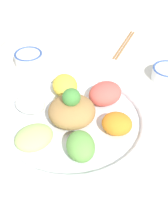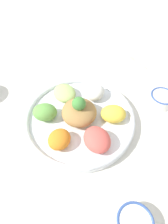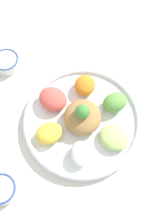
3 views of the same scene
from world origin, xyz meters
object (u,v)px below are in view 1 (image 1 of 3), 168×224
Objects in this scene: rice_bowl_blue at (29,58)px; chopsticks_pair_near at (124,44)px; sauce_bowl_red at (167,73)px; salad_platter at (73,118)px.

rice_bowl_blue reaches higher than chopsticks_pair_near.
sauce_bowl_red is at bearing 23.71° from rice_bowl_blue.
rice_bowl_blue is (-0.30, 0.16, -0.00)m from salad_platter.
salad_platter is 0.47m from chopsticks_pair_near.
rice_bowl_blue is 0.36m from chopsticks_pair_near.
salad_platter reaches higher than rice_bowl_blue.
salad_platter is 0.37m from sauce_bowl_red.
sauce_bowl_red is 0.45× the size of chopsticks_pair_near.
rice_bowl_blue reaches higher than sauce_bowl_red.
chopsticks_pair_near is at bearing 55.43° from rice_bowl_blue.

